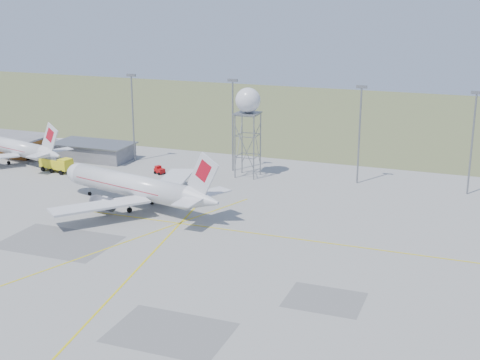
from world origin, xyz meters
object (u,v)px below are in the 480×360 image
at_px(fire_truck, 57,165).
at_px(baggage_tug, 159,171).
at_px(airliner_far, 14,147).
at_px(radar_tower, 248,127).
at_px(airliner_main, 134,187).

xyz_separation_m(fire_truck, baggage_tug, (22.09, 6.51, -0.92)).
distance_m(fire_truck, baggage_tug, 23.04).
xyz_separation_m(airliner_far, baggage_tug, (37.03, 2.38, -2.71)).
bearing_deg(fire_truck, airliner_far, 176.64).
xyz_separation_m(airliner_far, radar_tower, (55.83, 7.50, 7.45)).
xyz_separation_m(radar_tower, baggage_tug, (-18.81, -5.13, -10.16)).
bearing_deg(fire_truck, baggage_tug, 28.54).
bearing_deg(radar_tower, airliner_main, -114.08).
xyz_separation_m(radar_tower, fire_truck, (-40.89, -11.64, -9.24)).
bearing_deg(airliner_main, baggage_tug, -59.02).
bearing_deg(radar_tower, fire_truck, -164.11).
distance_m(airliner_far, fire_truck, 15.61).
bearing_deg(airliner_far, fire_truck, -179.26).
height_order(airliner_main, airliner_far, airliner_main).
xyz_separation_m(airliner_main, fire_truck, (-28.63, 15.81, -2.35)).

